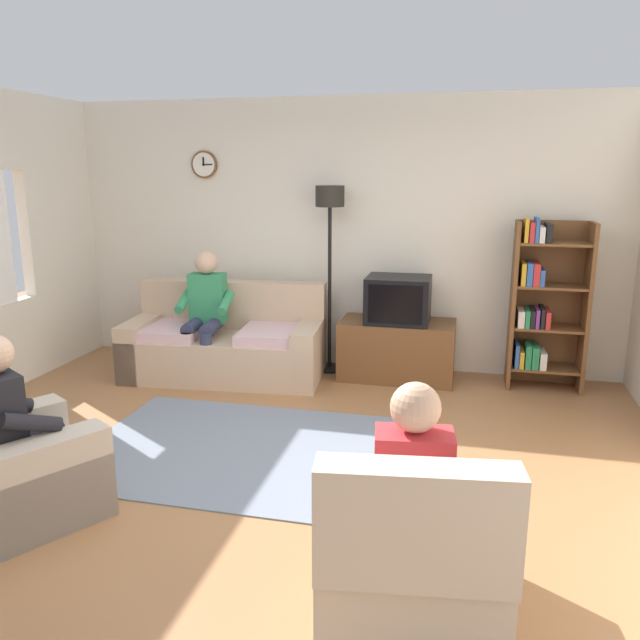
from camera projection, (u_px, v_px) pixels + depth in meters
ground_plane at (259, 475)px, 4.21m from camera, size 12.00×12.00×0.00m
back_wall_assembly at (340, 235)px, 6.41m from camera, size 6.20×0.17×2.70m
couch at (226, 345)px, 6.20m from camera, size 1.97×1.04×0.90m
tv_stand at (397, 350)px, 6.13m from camera, size 1.10×0.56×0.57m
tv at (398, 300)px, 5.99m from camera, size 0.60×0.49×0.44m
bookshelf at (543, 304)px, 5.78m from camera, size 0.68×0.36×1.58m
floor_lamp at (330, 227)px, 6.11m from camera, size 0.28×0.28×1.85m
armchair_near_window at (7, 474)px, 3.62m from camera, size 1.14×1.17×0.90m
armchair_near_bookshelf at (410, 557)px, 2.84m from camera, size 0.91×0.98×0.90m
area_rug at (237, 449)px, 4.60m from camera, size 2.20×1.70×0.01m
person_on_couch at (205, 308)px, 6.04m from camera, size 0.54×0.56×1.24m
person_in_left_armchair at (17, 419)px, 3.61m from camera, size 0.61×0.64×1.12m
person_in_right_armchair at (412, 484)px, 2.86m from camera, size 0.55×0.57×1.12m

